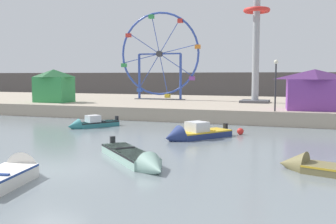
{
  "coord_description": "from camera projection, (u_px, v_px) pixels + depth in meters",
  "views": [
    {
      "loc": [
        9.93,
        -13.28,
        3.9
      ],
      "look_at": [
        1.38,
        10.77,
        1.51
      ],
      "focal_mm": 41.82,
      "sensor_mm": 36.0,
      "label": 1
    }
  ],
  "objects": [
    {
      "name": "quay_promenade",
      "position": [
        210.0,
        106.0,
        42.58
      ],
      "size": [
        110.0,
        21.96,
        1.14
      ],
      "primitive_type": "cube",
      "color": "tan",
      "rests_on": "ground_plane"
    },
    {
      "name": "promenade_lamp_near",
      "position": [
        276.0,
        78.0,
        29.84
      ],
      "size": [
        0.32,
        0.32,
        3.95
      ],
      "color": "#2D2D33",
      "rests_on": "quay_promenade"
    },
    {
      "name": "ferris_wheel_blue_frame",
      "position": [
        159.0,
        56.0,
        44.7
      ],
      "size": [
        9.58,
        1.2,
        9.95
      ],
      "color": "#334CA8",
      "rests_on": "quay_promenade"
    },
    {
      "name": "motorboat_teal_painted",
      "position": [
        90.0,
        124.0,
        29.38
      ],
      "size": [
        3.06,
        3.96,
        1.24
      ],
      "rotation": [
        0.0,
        0.0,
        4.15
      ],
      "color": "teal",
      "rests_on": "ground_plane"
    },
    {
      "name": "ground_plane",
      "position": [
        49.0,
        170.0,
        16.14
      ],
      "size": [
        240.0,
        240.0,
        0.0
      ],
      "primitive_type": "plane",
      "color": "slate"
    },
    {
      "name": "motorboat_olive_wood",
      "position": [
        329.0,
        169.0,
        15.5
      ],
      "size": [
        5.3,
        2.75,
        1.23
      ],
      "rotation": [
        0.0,
        0.0,
        2.84
      ],
      "color": "olive",
      "rests_on": "ground_plane"
    },
    {
      "name": "motorboat_seafoam",
      "position": [
        137.0,
        159.0,
        17.17
      ],
      "size": [
        5.02,
        4.95,
        1.17
      ],
      "rotation": [
        0.0,
        0.0,
        5.51
      ],
      "color": "#93BCAD",
      "rests_on": "ground_plane"
    },
    {
      "name": "carnival_booth_green_kiosk",
      "position": [
        54.0,
        85.0,
        40.4
      ],
      "size": [
        3.91,
        2.72,
        3.39
      ],
      "rotation": [
        0.0,
        0.0,
        -0.0
      ],
      "color": "#33934C",
      "rests_on": "quay_promenade"
    },
    {
      "name": "motorboat_navy_blue",
      "position": [
        192.0,
        134.0,
        24.07
      ],
      "size": [
        3.87,
        4.66,
        1.51
      ],
      "rotation": [
        0.0,
        0.0,
        4.1
      ],
      "color": "navy",
      "rests_on": "ground_plane"
    },
    {
      "name": "distant_town_skyline",
      "position": [
        246.0,
        85.0,
        67.34
      ],
      "size": [
        140.0,
        3.0,
        4.4
      ],
      "primitive_type": "cube",
      "color": "#564C47",
      "rests_on": "ground_plane"
    },
    {
      "name": "drop_tower_steel_tower",
      "position": [
        256.0,
        35.0,
        39.39
      ],
      "size": [
        2.8,
        2.8,
        14.33
      ],
      "color": "#999EA3",
      "rests_on": "quay_promenade"
    },
    {
      "name": "mooring_buoy_orange",
      "position": [
        240.0,
        131.0,
        25.81
      ],
      "size": [
        0.44,
        0.44,
        0.44
      ],
      "primitive_type": "sphere",
      "color": "red",
      "rests_on": "ground_plane"
    },
    {
      "name": "carnival_booth_purple_stall",
      "position": [
        314.0,
        89.0,
        31.18
      ],
      "size": [
        4.89,
        3.66,
        3.25
      ],
      "rotation": [
        0.0,
        0.0,
        0.09
      ],
      "color": "purple",
      "rests_on": "quay_promenade"
    },
    {
      "name": "motorboat_white_red_stripe",
      "position": [
        10.0,
        174.0,
        14.38
      ],
      "size": [
        2.08,
        4.11,
        1.36
      ],
      "rotation": [
        0.0,
        0.0,
        1.75
      ],
      "color": "silver",
      "rests_on": "ground_plane"
    }
  ]
}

